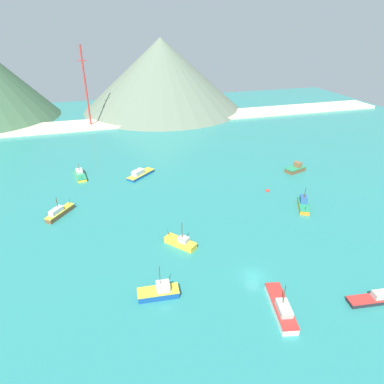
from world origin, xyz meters
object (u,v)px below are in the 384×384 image
Objects in this scene: fishing_boat_2 at (376,298)px; buoy_0 at (267,191)px; fishing_boat_4 at (281,308)px; fishing_boat_6 at (296,169)px; fishing_boat_3 at (80,174)px; fishing_boat_8 at (159,292)px; fishing_boat_7 at (303,204)px; radio_tower at (86,87)px; fishing_boat_1 at (59,212)px; fishing_boat_5 at (181,242)px; fishing_boat_0 at (140,174)px.

fishing_boat_2 reaches higher than buoy_0.
fishing_boat_6 is (34.13, 51.08, 0.07)m from fishing_boat_4.
fishing_boat_8 is (13.75, -57.05, 0.27)m from fishing_boat_3.
fishing_boat_7 is 11.90m from buoy_0.
radio_tower is at bearing 131.59° from fishing_boat_6.
fishing_boat_7 reaches higher than fishing_boat_1.
fishing_boat_4 reaches higher than fishing_boat_7.
fishing_boat_6 is (17.04, 53.65, 0.29)m from fishing_boat_2.
fishing_boat_5 is at bearing -148.10° from fishing_boat_6.
fishing_boat_8 is (-53.10, -41.80, -0.00)m from fishing_boat_6.
fishing_boat_4 is 1.45× the size of fishing_boat_8.
fishing_boat_0 is 0.86× the size of fishing_boat_4.
fishing_boat_2 is at bearing -18.19° from fishing_boat_8.
fishing_boat_7 is 47.06m from fishing_boat_8.
radio_tower is at bearing 83.07° from fishing_boat_1.
fishing_boat_0 is at bearing 85.32° from fishing_boat_8.
fishing_boat_6 is 95.24m from radio_tower.
fishing_boat_8 is (-7.44, -13.37, 0.09)m from fishing_boat_5.
fishing_boat_6 is (71.71, 7.84, 0.02)m from fishing_boat_1.
fishing_boat_6 is 23.78m from fishing_boat_7.
radio_tower is (-28.11, 121.20, 16.77)m from fishing_boat_4.
fishing_boat_3 is 58.68m from fishing_boat_8.
buoy_0 is at bearing -2.44° from fishing_boat_1.
fishing_boat_7 is at bearing -12.37° from fishing_boat_1.
fishing_boat_5 reaches higher than fishing_boat_6.
radio_tower is (-16.57, 98.55, 16.79)m from fishing_boat_5.
fishing_boat_6 is 18.46m from buoy_0.
buoy_0 is 0.03× the size of radio_tower.
fishing_boat_4 is at bearing -63.74° from fishing_boat_3.
fishing_boat_6 is at bearing 63.05° from fishing_boat_7.
fishing_boat_0 is 38.62m from fishing_boat_5.
fishing_boat_8 reaches higher than fishing_boat_6.
fishing_boat_4 reaches higher than fishing_boat_5.
fishing_boat_1 reaches higher than fishing_boat_0.
fishing_boat_7 is (60.93, -13.36, 0.03)m from fishing_boat_1.
fishing_boat_2 is 0.29× the size of radio_tower.
fishing_boat_1 is (-22.86, -17.90, 0.09)m from fishing_boat_0.
fishing_boat_0 is at bearing 148.80° from buoy_0.
fishing_boat_5 is (21.19, -43.68, 0.18)m from fishing_boat_3.
fishing_boat_7 reaches higher than fishing_boat_0.
fishing_boat_3 is (-18.00, 5.20, -0.15)m from fishing_boat_0.
fishing_boat_6 is (48.85, -10.06, 0.12)m from fishing_boat_0.
buoy_0 is at bearing 30.96° from fishing_boat_5.
radio_tower is (-51.46, 91.33, 16.70)m from fishing_boat_7.
fishing_boat_3 is at bearing 116.26° from fishing_boat_4.
fishing_boat_4 reaches higher than fishing_boat_2.
buoy_0 is at bearing 112.59° from fishing_boat_7.
fishing_boat_5 reaches higher than fishing_boat_2.
fishing_boat_5 reaches higher than fishing_boat_7.
fishing_boat_1 reaches higher than buoy_0.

